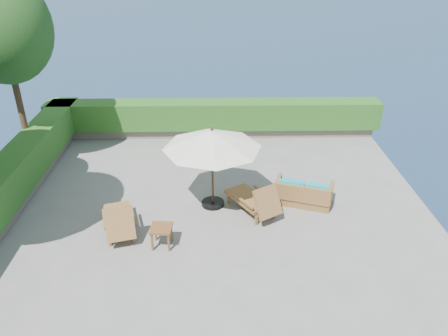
{
  "coord_description": "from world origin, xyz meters",
  "views": [
    {
      "loc": [
        0.1,
        -9.81,
        6.68
      ],
      "look_at": [
        0.3,
        0.8,
        1.1
      ],
      "focal_mm": 35.0,
      "sensor_mm": 36.0,
      "label": 1
    }
  ],
  "objects_px": {
    "lounge_right": "(255,200)",
    "side_table": "(161,230)",
    "lounge_left": "(119,220)",
    "wicker_loveseat": "(303,194)",
    "patio_umbrella": "(212,140)"
  },
  "relations": [
    {
      "from": "lounge_left",
      "to": "wicker_loveseat",
      "type": "distance_m",
      "value": 5.09
    },
    {
      "from": "lounge_right",
      "to": "side_table",
      "type": "xyz_separation_m",
      "value": [
        -2.37,
        -1.4,
        0.03
      ]
    },
    {
      "from": "patio_umbrella",
      "to": "lounge_right",
      "type": "relative_size",
      "value": 1.55
    },
    {
      "from": "lounge_left",
      "to": "side_table",
      "type": "height_order",
      "value": "lounge_left"
    },
    {
      "from": "lounge_left",
      "to": "wicker_loveseat",
      "type": "xyz_separation_m",
      "value": [
        4.91,
        1.34,
        -0.1
      ]
    },
    {
      "from": "patio_umbrella",
      "to": "lounge_left",
      "type": "height_order",
      "value": "patio_umbrella"
    },
    {
      "from": "lounge_left",
      "to": "side_table",
      "type": "distance_m",
      "value": 1.25
    },
    {
      "from": "patio_umbrella",
      "to": "lounge_right",
      "type": "distance_m",
      "value": 2.0
    },
    {
      "from": "lounge_left",
      "to": "wicker_loveseat",
      "type": "bearing_deg",
      "value": -0.66
    },
    {
      "from": "patio_umbrella",
      "to": "side_table",
      "type": "xyz_separation_m",
      "value": [
        -1.23,
        -1.83,
        -1.56
      ]
    },
    {
      "from": "patio_umbrella",
      "to": "side_table",
      "type": "relative_size",
      "value": 5.24
    },
    {
      "from": "lounge_right",
      "to": "side_table",
      "type": "bearing_deg",
      "value": 178.39
    },
    {
      "from": "lounge_right",
      "to": "side_table",
      "type": "height_order",
      "value": "lounge_right"
    },
    {
      "from": "lounge_left",
      "to": "wicker_loveseat",
      "type": "relative_size",
      "value": 1.02
    },
    {
      "from": "side_table",
      "to": "patio_umbrella",
      "type": "bearing_deg",
      "value": 56.05
    }
  ]
}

